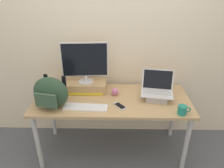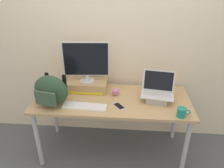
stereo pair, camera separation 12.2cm
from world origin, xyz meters
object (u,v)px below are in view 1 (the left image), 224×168
toner_box_yellow (86,86)px  open_laptop (157,93)px  plush_toy (115,92)px  messenger_backpack (51,92)px  external_keyboard (86,107)px  desktop_monitor (85,62)px  cell_phone (120,106)px  coffee_mug (182,110)px

toner_box_yellow → open_laptop: bearing=-11.7°
toner_box_yellow → plush_toy: 0.35m
toner_box_yellow → messenger_backpack: messenger_backpack is taller
open_laptop → plush_toy: open_laptop is taller
open_laptop → external_keyboard: bearing=-155.2°
toner_box_yellow → external_keyboard: 0.38m
desktop_monitor → cell_phone: desktop_monitor is taller
plush_toy → messenger_backpack: bearing=-159.2°
toner_box_yellow → open_laptop: open_laptop is taller
messenger_backpack → coffee_mug: bearing=6.9°
open_laptop → external_keyboard: open_laptop is taller
messenger_backpack → plush_toy: (0.65, 0.25, -0.12)m
messenger_backpack → open_laptop: bearing=21.4°
desktop_monitor → external_keyboard: (0.04, -0.38, -0.35)m
messenger_backpack → plush_toy: messenger_backpack is taller
desktop_monitor → toner_box_yellow: bearing=91.3°
toner_box_yellow → desktop_monitor: (0.00, -0.00, 0.30)m
open_laptop → messenger_backpack: (-1.11, -0.18, 0.10)m
external_keyboard → plush_toy: plush_toy is taller
coffee_mug → toner_box_yellow: bearing=155.0°
desktop_monitor → coffee_mug: bearing=-28.7°
external_keyboard → messenger_backpack: messenger_backpack is taller
external_keyboard → coffee_mug: bearing=-1.1°
toner_box_yellow → plush_toy: bearing=-16.7°
open_laptop → messenger_backpack: size_ratio=0.93×
coffee_mug → cell_phone: 0.62m
external_keyboard → plush_toy: bearing=47.0°
messenger_backpack → desktop_monitor: bearing=60.1°
messenger_backpack → coffee_mug: size_ratio=3.10×
open_laptop → cell_phone: bearing=-147.3°
cell_phone → desktop_monitor: bearing=100.0°
external_keyboard → messenger_backpack: size_ratio=1.14×
toner_box_yellow → messenger_backpack: size_ratio=1.15×
desktop_monitor → open_laptop: 0.86m
plush_toy → external_keyboard: bearing=-137.0°
desktop_monitor → plush_toy: 0.47m
desktop_monitor → external_keyboard: bearing=-88.2°
external_keyboard → desktop_monitor: bearing=99.6°
external_keyboard → toner_box_yellow: bearing=99.6°
open_laptop → plush_toy: bearing=-179.0°
toner_box_yellow → cell_phone: size_ratio=2.86×
coffee_mug → plush_toy: coffee_mug is taller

